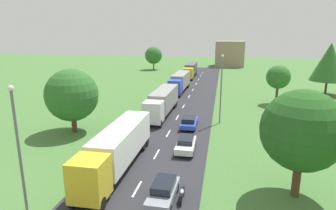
{
  "coord_description": "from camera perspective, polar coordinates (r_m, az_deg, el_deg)",
  "views": [
    {
      "loc": [
        6.2,
        -7.44,
        11.92
      ],
      "look_at": [
        -1.2,
        31.1,
        2.06
      ],
      "focal_mm": 30.81,
      "sensor_mm": 36.0,
      "label": 1
    }
  ],
  "objects": [
    {
      "name": "car_third",
      "position": [
        29.97,
        3.55,
        -7.69
      ],
      "size": [
        1.87,
        4.26,
        1.42
      ],
      "color": "white",
      "rests_on": "road"
    },
    {
      "name": "truck_lead",
      "position": [
        26.0,
        -9.94,
        -8.19
      ],
      "size": [
        2.52,
        13.34,
        3.61
      ],
      "color": "yellow",
      "rests_on": "road"
    },
    {
      "name": "car_second",
      "position": [
        21.75,
        -0.94,
        -16.59
      ],
      "size": [
        1.82,
        4.34,
        1.46
      ],
      "color": "#8C939E",
      "rests_on": "road"
    },
    {
      "name": "tree_pine",
      "position": [
        22.64,
        25.01,
        -4.62
      ],
      "size": [
        5.89,
        5.89,
        8.13
      ],
      "color": "#513823",
      "rests_on": "ground"
    },
    {
      "name": "road",
      "position": [
        34.64,
        -0.11,
        -5.98
      ],
      "size": [
        10.0,
        140.0,
        0.06
      ],
      "primitive_type": "cube",
      "color": "#2B2B30",
      "rests_on": "ground"
    },
    {
      "name": "truck_third",
      "position": [
        59.89,
        2.37,
        4.68
      ],
      "size": [
        2.8,
        12.55,
        3.65
      ],
      "color": "blue",
      "rests_on": "road"
    },
    {
      "name": "tree_elm",
      "position": [
        64.38,
        29.3,
        7.43
      ],
      "size": [
        6.69,
        6.69,
        10.13
      ],
      "color": "#513823",
      "rests_on": "ground"
    },
    {
      "name": "distant_building",
      "position": [
        109.14,
        12.07,
        9.89
      ],
      "size": [
        10.06,
        9.99,
        9.01
      ],
      "primitive_type": "cube",
      "color": "#9E846B",
      "rests_on": "ground"
    },
    {
      "name": "tree_ash",
      "position": [
        96.53,
        -2.89,
        9.78
      ],
      "size": [
        5.62,
        5.62,
        7.52
      ],
      "color": "#513823",
      "rests_on": "ground"
    },
    {
      "name": "lamppost_second",
      "position": [
        38.55,
        10.47,
        3.67
      ],
      "size": [
        0.36,
        0.36,
        9.23
      ],
      "color": "slate",
      "rests_on": "ground"
    },
    {
      "name": "truck_fourth",
      "position": [
        79.49,
        4.49,
        6.97
      ],
      "size": [
        2.51,
        12.62,
        3.65
      ],
      "color": "yellow",
      "rests_on": "road"
    },
    {
      "name": "lane_marking_centre",
      "position": [
        31.82,
        -1.17,
        -7.78
      ],
      "size": [
        0.16,
        121.67,
        0.01
      ],
      "color": "white",
      "rests_on": "road"
    },
    {
      "name": "motorcycle_courier",
      "position": [
        21.92,
        2.81,
        -17.17
      ],
      "size": [
        0.28,
        1.94,
        0.91
      ],
      "color": "black",
      "rests_on": "road"
    },
    {
      "name": "tree_oak",
      "position": [
        52.37,
        20.99,
        5.16
      ],
      "size": [
        3.99,
        3.99,
        6.66
      ],
      "color": "#513823",
      "rests_on": "ground"
    },
    {
      "name": "lamppost_lead",
      "position": [
        20.24,
        -27.41,
        -7.69
      ],
      "size": [
        0.36,
        0.36,
        8.94
      ],
      "color": "slate",
      "rests_on": "ground"
    },
    {
      "name": "truck_second",
      "position": [
        42.46,
        -1.09,
        0.77
      ],
      "size": [
        2.65,
        12.9,
        3.61
      ],
      "color": "white",
      "rests_on": "road"
    },
    {
      "name": "car_fourth",
      "position": [
        37.16,
        4.19,
        -3.33
      ],
      "size": [
        1.93,
        4.48,
        1.44
      ],
      "color": "blue",
      "rests_on": "road"
    },
    {
      "name": "tree_birch",
      "position": [
        36.58,
        -18.49,
        1.86
      ],
      "size": [
        6.34,
        6.34,
        7.81
      ],
      "color": "#513823",
      "rests_on": "ground"
    }
  ]
}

